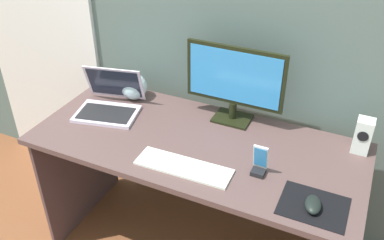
% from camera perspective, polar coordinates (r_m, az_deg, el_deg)
% --- Properties ---
extents(wall_back, '(6.00, 0.04, 2.50)m').
position_cam_1_polar(wall_back, '(2.04, 5.65, 15.17)').
color(wall_back, slate).
rests_on(wall_back, ground_plane).
extents(door_left, '(0.82, 0.02, 2.02)m').
position_cam_1_polar(door_left, '(2.72, -20.36, 12.59)').
color(door_left, white).
rests_on(door_left, ground_plane).
extents(desk, '(1.51, 0.66, 0.74)m').
position_cam_1_polar(desk, '(2.01, 0.52, -6.40)').
color(desk, brown).
rests_on(desk, ground_plane).
extents(monitor, '(0.48, 0.14, 0.38)m').
position_cam_1_polar(monitor, '(1.97, 5.79, 5.27)').
color(monitor, black).
rests_on(monitor, desk).
extents(speaker_right, '(0.07, 0.07, 0.16)m').
position_cam_1_polar(speaker_right, '(1.96, 22.21, -1.99)').
color(speaker_right, white).
rests_on(speaker_right, desk).
extents(laptop, '(0.36, 0.33, 0.21)m').
position_cam_1_polar(laptop, '(2.16, -11.17, 2.26)').
color(laptop, silver).
rests_on(laptop, desk).
extents(fishbowl, '(0.14, 0.14, 0.14)m').
position_cam_1_polar(fishbowl, '(2.24, -7.92, 4.53)').
color(fishbowl, silver).
rests_on(fishbowl, desk).
extents(keyboard_external, '(0.41, 0.14, 0.01)m').
position_cam_1_polar(keyboard_external, '(1.76, -1.14, -6.39)').
color(keyboard_external, white).
rests_on(keyboard_external, desk).
extents(mousepad, '(0.25, 0.20, 0.00)m').
position_cam_1_polar(mousepad, '(1.66, 16.18, -11.15)').
color(mousepad, black).
rests_on(mousepad, desk).
extents(mouse, '(0.08, 0.11, 0.04)m').
position_cam_1_polar(mouse, '(1.64, 16.13, -10.99)').
color(mouse, black).
rests_on(mouse, mousepad).
extents(phone_in_dock, '(0.06, 0.06, 0.14)m').
position_cam_1_polar(phone_in_dock, '(1.73, 9.17, -5.89)').
color(phone_in_dock, black).
rests_on(phone_in_dock, desk).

